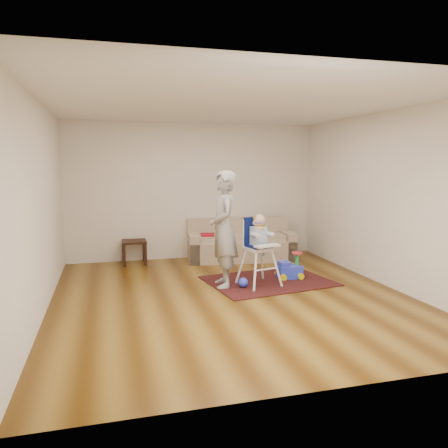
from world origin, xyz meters
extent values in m
plane|color=#472907|center=(0.00, 0.00, 0.00)|extent=(5.50, 5.50, 0.00)
cube|color=silver|center=(0.00, 2.75, 1.35)|extent=(5.00, 0.04, 2.70)
cube|color=silver|center=(-2.50, 0.00, 1.35)|extent=(0.04, 5.50, 2.70)
cube|color=silver|center=(2.50, 0.00, 1.35)|extent=(0.04, 5.50, 2.70)
cube|color=white|center=(0.00, 0.00, 2.70)|extent=(5.00, 5.50, 0.04)
cube|color=maroon|center=(0.28, 2.25, 0.53)|extent=(0.51, 0.36, 0.04)
cube|color=black|center=(0.80, 0.60, 0.01)|extent=(2.11, 1.72, 0.02)
sphere|color=blue|center=(0.29, 0.34, 0.09)|extent=(0.15, 0.15, 0.15)
cylinder|color=blue|center=(0.51, 0.33, 1.01)|extent=(0.04, 0.12, 0.01)
imported|color=gray|center=(0.03, 0.53, 0.90)|extent=(0.48, 0.68, 1.80)
camera|label=1|loc=(-1.68, -5.87, 1.90)|focal=35.00mm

